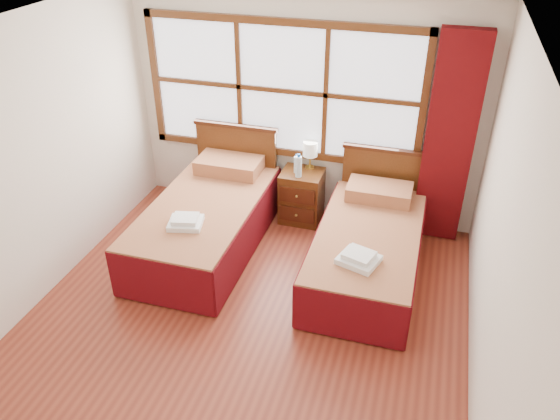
% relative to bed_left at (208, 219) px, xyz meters
% --- Properties ---
extents(floor, '(4.50, 4.50, 0.00)m').
position_rel_bed_left_xyz_m(floor, '(0.80, -1.20, -0.32)').
color(floor, brown).
rests_on(floor, ground).
extents(ceiling, '(4.50, 4.50, 0.00)m').
position_rel_bed_left_xyz_m(ceiling, '(0.80, -1.20, 2.28)').
color(ceiling, white).
rests_on(ceiling, wall_back).
extents(wall_back, '(4.00, 0.00, 4.00)m').
position_rel_bed_left_xyz_m(wall_back, '(0.80, 1.05, 0.98)').
color(wall_back, silver).
rests_on(wall_back, floor).
extents(wall_left, '(0.00, 4.50, 4.50)m').
position_rel_bed_left_xyz_m(wall_left, '(-1.20, -1.20, 0.98)').
color(wall_left, silver).
rests_on(wall_left, floor).
extents(wall_right, '(0.00, 4.50, 4.50)m').
position_rel_bed_left_xyz_m(wall_right, '(2.80, -1.20, 0.98)').
color(wall_right, silver).
rests_on(wall_right, floor).
extents(window, '(3.16, 0.06, 1.56)m').
position_rel_bed_left_xyz_m(window, '(0.55, 1.02, 1.18)').
color(window, white).
rests_on(window, wall_back).
extents(curtain, '(0.50, 0.16, 2.30)m').
position_rel_bed_left_xyz_m(curtain, '(2.40, 0.91, 0.85)').
color(curtain, '#5B090C').
rests_on(curtain, wall_back).
extents(bed_left, '(1.09, 2.11, 1.06)m').
position_rel_bed_left_xyz_m(bed_left, '(0.00, 0.00, 0.00)').
color(bed_left, '#3E1B0D').
rests_on(bed_left, floor).
extents(bed_right, '(1.02, 2.04, 0.99)m').
position_rel_bed_left_xyz_m(bed_right, '(1.76, 0.00, -0.02)').
color(bed_right, '#3E1B0D').
rests_on(bed_right, floor).
extents(nightstand, '(0.47, 0.46, 0.63)m').
position_rel_bed_left_xyz_m(nightstand, '(0.85, 0.80, -0.01)').
color(nightstand, '#512A11').
rests_on(nightstand, floor).
extents(towels_left, '(0.38, 0.35, 0.10)m').
position_rel_bed_left_xyz_m(towels_left, '(0.00, -0.51, 0.28)').
color(towels_left, white).
rests_on(towels_left, bed_left).
extents(towels_right, '(0.42, 0.39, 0.10)m').
position_rel_bed_left_xyz_m(towels_right, '(1.74, -0.57, 0.25)').
color(towels_right, white).
rests_on(towels_right, bed_right).
extents(lamp, '(0.17, 0.17, 0.33)m').
position_rel_bed_left_xyz_m(lamp, '(0.91, 0.94, 0.54)').
color(lamp, gold).
rests_on(lamp, nightstand).
extents(bottle_near, '(0.06, 0.06, 0.22)m').
position_rel_bed_left_xyz_m(bottle_near, '(0.79, 0.78, 0.41)').
color(bottle_near, silver).
rests_on(bottle_near, nightstand).
extents(bottle_far, '(0.07, 0.07, 0.28)m').
position_rel_bed_left_xyz_m(bottle_far, '(0.84, 0.70, 0.43)').
color(bottle_far, silver).
rests_on(bottle_far, nightstand).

